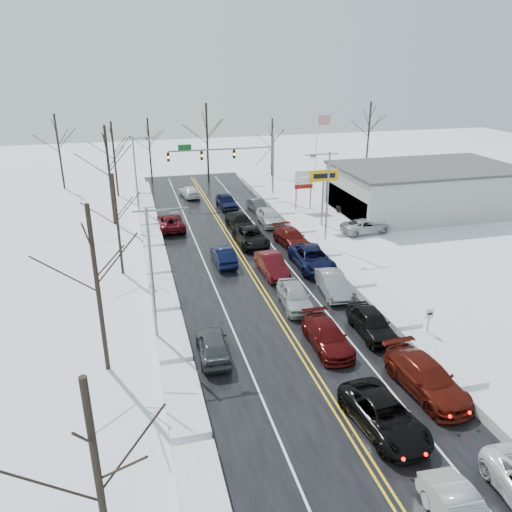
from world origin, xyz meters
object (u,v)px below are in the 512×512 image
object	(u,v)px
flagpole	(318,147)
dealership_building	(424,189)
traffic_signal_mast	(234,157)
tires_plus_sign	(324,179)
oncoming_car_0	(224,263)

from	to	relation	value
flagpole	dealership_building	world-z (taller)	flagpole
dealership_building	traffic_signal_mast	bearing A→B (deg)	154.05
flagpole	tires_plus_sign	bearing A→B (deg)	-108.44
tires_plus_sign	oncoming_car_0	xyz separation A→B (m)	(-12.37, -8.03, -4.99)
flagpole	oncoming_car_0	distance (m)	28.48
flagpole	oncoming_car_0	world-z (taller)	flagpole
traffic_signal_mast	flagpole	xyz separation A→B (m)	(11.72, 2.01, 0.45)
tires_plus_sign	dealership_building	xyz separation A→B (m)	(13.48, 2.01, -2.34)
tires_plus_sign	oncoming_car_0	world-z (taller)	tires_plus_sign
flagpole	oncoming_car_0	xyz separation A→B (m)	(-17.05, -22.03, -5.93)
traffic_signal_mast	flagpole	bearing A→B (deg)	9.73
flagpole	oncoming_car_0	size ratio (longest dim) A/B	2.13
traffic_signal_mast	flagpole	size ratio (longest dim) A/B	1.33
tires_plus_sign	dealership_building	world-z (taller)	tires_plus_sign
traffic_signal_mast	dealership_building	distance (m)	23.01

